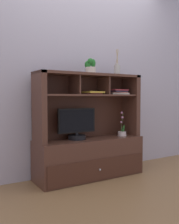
{
  "coord_description": "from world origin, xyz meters",
  "views": [
    {
      "loc": [
        -1.57,
        -2.6,
        0.95
      ],
      "look_at": [
        0.0,
        0.0,
        0.77
      ],
      "focal_mm": 41.32,
      "sensor_mm": 36.0,
      "label": 1
    }
  ],
  "objects": [
    {
      "name": "back_wall",
      "position": [
        0.0,
        0.24,
        1.4
      ],
      "size": [
        6.0,
        0.02,
        2.8
      ],
      "primitive_type": "cube",
      "color": "#B2ACBC",
      "rests_on": "ground"
    },
    {
      "name": "magazine_stack_centre",
      "position": [
        0.03,
        -0.01,
        1.0
      ],
      "size": [
        0.24,
        0.24,
        0.03
      ],
      "color": "#9C3339",
      "rests_on": "media_console"
    },
    {
      "name": "floor_plane",
      "position": [
        0.0,
        0.0,
        -0.01
      ],
      "size": [
        6.0,
        6.0,
        0.02
      ],
      "primitive_type": "cube",
      "color": "olive",
      "rests_on": "ground"
    },
    {
      "name": "magazine_stack_left",
      "position": [
        0.4,
        -0.02,
        1.02
      ],
      "size": [
        0.26,
        0.21,
        0.06
      ],
      "color": "beige",
      "rests_on": "media_console"
    },
    {
      "name": "tv_monitor",
      "position": [
        -0.17,
        0.01,
        0.62
      ],
      "size": [
        0.47,
        0.21,
        0.36
      ],
      "color": "black",
      "rests_on": "media_console"
    },
    {
      "name": "potted_orchid",
      "position": [
        0.45,
        -0.04,
        0.51
      ],
      "size": [
        0.12,
        0.12,
        0.31
      ],
      "color": "beige",
      "rests_on": "media_console"
    },
    {
      "name": "diffuser_bottle",
      "position": [
        0.42,
        0.03,
        1.29
      ],
      "size": [
        0.08,
        0.08,
        0.33
      ],
      "color": "#B6B3AD",
      "rests_on": "media_console"
    },
    {
      "name": "potted_succulent",
      "position": [
        -0.0,
        -0.02,
        1.3
      ],
      "size": [
        0.14,
        0.14,
        0.17
      ],
      "color": "beige",
      "rests_on": "media_console"
    },
    {
      "name": "media_console",
      "position": [
        0.0,
        0.01,
        0.38
      ],
      "size": [
        1.3,
        0.45,
        1.22
      ],
      "color": "#4F2E22",
      "rests_on": "ground"
    }
  ]
}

